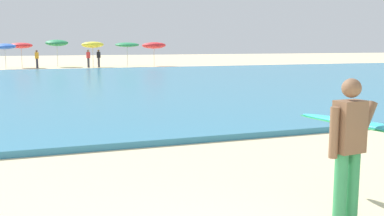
# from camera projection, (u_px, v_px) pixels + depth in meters

# --- Properties ---
(sea) EXTENTS (120.00, 28.00, 0.14)m
(sea) POSITION_uv_depth(u_px,v_px,m) (57.00, 85.00, 21.73)
(sea) COLOR teal
(sea) RESTS_ON ground
(surfer_with_board) EXTENTS (1.08, 2.93, 1.73)m
(surfer_with_board) POSITION_uv_depth(u_px,v_px,m) (365.00, 137.00, 5.14)
(surfer_with_board) COLOR #338E56
(surfer_with_board) RESTS_ON ground
(beach_umbrella_3) EXTENTS (1.79, 1.82, 2.18)m
(beach_umbrella_3) POSITION_uv_depth(u_px,v_px,m) (5.00, 46.00, 36.78)
(beach_umbrella_3) COLOR beige
(beach_umbrella_3) RESTS_ON ground
(beach_umbrella_4) EXTENTS (1.96, 1.96, 2.21)m
(beach_umbrella_4) POSITION_uv_depth(u_px,v_px,m) (21.00, 46.00, 38.77)
(beach_umbrella_4) COLOR beige
(beach_umbrella_4) RESTS_ON ground
(beach_umbrella_5) EXTENTS (2.03, 2.06, 2.54)m
(beach_umbrella_5) POSITION_uv_depth(u_px,v_px,m) (57.00, 43.00, 40.45)
(beach_umbrella_5) COLOR beige
(beach_umbrella_5) RESTS_ON ground
(beach_umbrella_6) EXTENTS (1.96, 1.99, 2.35)m
(beach_umbrella_6) POSITION_uv_depth(u_px,v_px,m) (93.00, 45.00, 39.47)
(beach_umbrella_6) COLOR beige
(beach_umbrella_6) RESTS_ON ground
(beach_umbrella_7) EXTENTS (2.19, 2.20, 2.25)m
(beach_umbrella_7) POSITION_uv_depth(u_px,v_px,m) (127.00, 45.00, 40.21)
(beach_umbrella_7) COLOR beige
(beach_umbrella_7) RESTS_ON ground
(beach_umbrella_8) EXTENTS (2.22, 2.25, 2.30)m
(beach_umbrella_8) POSITION_uv_depth(u_px,v_px,m) (154.00, 45.00, 41.31)
(beach_umbrella_8) COLOR beige
(beach_umbrella_8) RESTS_ON ground
(beachgoer_near_row_left) EXTENTS (0.32, 0.20, 1.58)m
(beachgoer_near_row_left) POSITION_uv_depth(u_px,v_px,m) (37.00, 58.00, 38.02)
(beachgoer_near_row_left) COLOR #383842
(beachgoer_near_row_left) RESTS_ON ground
(beachgoer_near_row_mid) EXTENTS (0.32, 0.20, 1.58)m
(beachgoer_near_row_mid) POSITION_uv_depth(u_px,v_px,m) (88.00, 58.00, 39.20)
(beachgoer_near_row_mid) COLOR #383842
(beachgoer_near_row_mid) RESTS_ON ground
(beachgoer_near_row_right) EXTENTS (0.32, 0.20, 1.58)m
(beachgoer_near_row_right) POSITION_uv_depth(u_px,v_px,m) (99.00, 58.00, 39.72)
(beachgoer_near_row_right) COLOR #383842
(beachgoer_near_row_right) RESTS_ON ground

